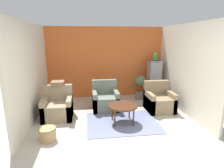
% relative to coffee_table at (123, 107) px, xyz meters
% --- Properties ---
extents(ground_plane, '(20.00, 20.00, 0.00)m').
position_rel_coffee_table_xyz_m(ground_plane, '(-0.18, -1.09, -0.43)').
color(ground_plane, beige).
rests_on(ground_plane, ground).
extents(wall_back_accent, '(4.20, 0.06, 2.48)m').
position_rel_coffee_table_xyz_m(wall_back_accent, '(-0.18, 2.35, 0.81)').
color(wall_back_accent, orange).
rests_on(wall_back_accent, ground_plane).
extents(wall_left, '(0.06, 3.41, 2.48)m').
position_rel_coffee_table_xyz_m(wall_left, '(-2.25, 0.62, 0.81)').
color(wall_left, silver).
rests_on(wall_left, ground_plane).
extents(wall_right, '(0.06, 3.41, 2.48)m').
position_rel_coffee_table_xyz_m(wall_right, '(1.89, 0.62, 0.81)').
color(wall_right, silver).
rests_on(wall_right, ground_plane).
extents(area_rug, '(1.79, 1.43, 0.01)m').
position_rel_coffee_table_xyz_m(area_rug, '(0.00, -0.00, -0.42)').
color(area_rug, slate).
rests_on(area_rug, ground_plane).
extents(coffee_table, '(0.74, 0.74, 0.47)m').
position_rel_coffee_table_xyz_m(coffee_table, '(0.00, 0.00, 0.00)').
color(coffee_table, '#472819').
rests_on(coffee_table, ground_plane).
extents(armchair_left, '(0.76, 0.77, 0.84)m').
position_rel_coffee_table_xyz_m(armchair_left, '(-1.65, 0.56, -0.15)').
color(armchair_left, '#9E896B').
rests_on(armchair_left, ground_plane).
extents(armchair_right, '(0.76, 0.77, 0.84)m').
position_rel_coffee_table_xyz_m(armchair_right, '(1.23, 0.70, -0.15)').
color(armchair_right, '#8E7A5B').
rests_on(armchair_right, ground_plane).
extents(armchair_middle, '(0.76, 0.77, 0.84)m').
position_rel_coffee_table_xyz_m(armchair_middle, '(-0.33, 1.02, -0.15)').
color(armchair_middle, slate).
rests_on(armchair_middle, ground_plane).
extents(birdcage, '(0.46, 0.46, 1.33)m').
position_rel_coffee_table_xyz_m(birdcage, '(1.48, 1.87, 0.23)').
color(birdcage, slate).
rests_on(birdcage, ground_plane).
extents(parrot, '(0.12, 0.22, 0.27)m').
position_rel_coffee_table_xyz_m(parrot, '(1.48, 1.87, 1.02)').
color(parrot, green).
rests_on(parrot, birdcage).
extents(potted_plant, '(0.40, 0.36, 0.85)m').
position_rel_coffee_table_xyz_m(potted_plant, '(0.96, 1.81, 0.09)').
color(potted_plant, '#66605B').
rests_on(potted_plant, ground_plane).
extents(wicker_basket, '(0.36, 0.36, 0.27)m').
position_rel_coffee_table_xyz_m(wicker_basket, '(-1.71, -0.61, -0.28)').
color(wicker_basket, tan).
rests_on(wicker_basket, ground_plane).
extents(throw_pillow, '(0.34, 0.34, 0.10)m').
position_rel_coffee_table_xyz_m(throw_pillow, '(-1.65, 0.84, 0.46)').
color(throw_pillow, '#846647').
rests_on(throw_pillow, armchair_left).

